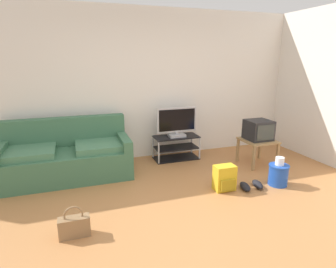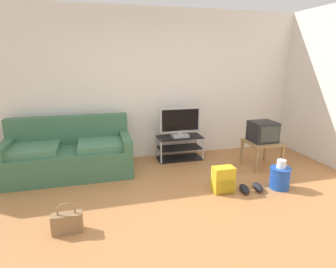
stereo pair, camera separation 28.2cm
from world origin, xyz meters
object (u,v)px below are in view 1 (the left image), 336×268
Objects in this scene: flat_tv at (177,122)px; couch at (67,157)px; crt_tv at (258,130)px; sneakers_pair at (251,185)px; tv_stand at (176,147)px; handbag at (74,226)px; cleaning_bucket at (278,173)px; backpack at (225,178)px; side_table at (258,143)px.

couch is at bearing -174.26° from flat_tv.
sneakers_pair is (-0.66, -0.82, -0.58)m from crt_tv.
tv_stand is 1.66m from sneakers_pair.
crt_tv is 3.36m from handbag.
handbag is at bearing -87.48° from couch.
tv_stand is 1.87m from cleaning_bucket.
backpack is at bearing 172.32° from cleaning_bucket.
backpack is (2.12, -1.23, -0.15)m from couch.
couch is 2.46m from backpack.
tv_stand reaches higher than sneakers_pair.
couch reaches higher than crt_tv.
sneakers_pair is at bearing -27.77° from couch.
handbag is (-3.10, -1.19, -0.50)m from crt_tv.
couch reaches higher than handbag.
cleaning_bucket is (1.04, -1.56, -0.04)m from tv_stand.
crt_tv is at bearing 75.25° from cleaning_bucket.
crt_tv is at bearing 56.78° from backpack.
crt_tv is at bearing 90.00° from side_table.
backpack reaches higher than sneakers_pair.
sneakers_pair is (0.59, -1.54, -0.17)m from tv_stand.
tv_stand is 1.90× the size of cleaning_bucket.
flat_tv is at bearing 111.36° from sneakers_pair.
couch is at bearing 170.97° from crt_tv.
handbag is at bearing -134.10° from tv_stand.
side_table is (3.18, -0.52, 0.06)m from couch.
flat_tv is at bearing 45.56° from handbag.
handbag is 2.90m from cleaning_bucket.
tv_stand reaches higher than cleaning_bucket.
side_table is at bearing -29.60° from flat_tv.
flat_tv is 1.91× the size of sneakers_pair.
cleaning_bucket is at bearing 14.61° from backpack.
crt_tv is 1.36m from backpack.
sneakers_pair is (0.59, -1.52, -0.66)m from flat_tv.
tv_stand is at bearing 6.40° from couch.
couch is at bearing 170.69° from side_table.
cleaning_bucket is (2.88, 0.34, 0.06)m from handbag.
crt_tv is 1.05× the size of sneakers_pair.
side_table is 1.39× the size of sneakers_pair.
flat_tv is at bearing 120.18° from backpack.
couch is 2.86m from sneakers_pair.
tv_stand is at bearing 45.90° from handbag.
sneakers_pair is at bearing 9.27° from backpack.
side_table is at bearing -9.31° from couch.
backpack is 0.43m from sneakers_pair.
backpack is 0.84× the size of cleaning_bucket.
crt_tv is 1.17× the size of handbag.
flat_tv is at bearing 5.74° from couch.
side_table is 1.49× the size of backpack.
handbag is at bearing -145.10° from backpack.
flat_tv is (1.92, 0.19, 0.37)m from couch.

